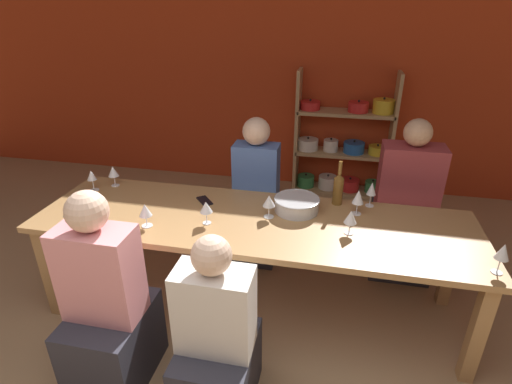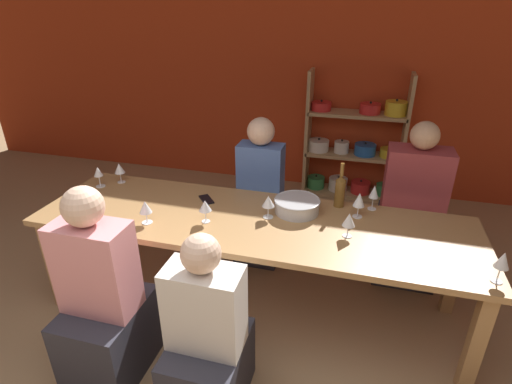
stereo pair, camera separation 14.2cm
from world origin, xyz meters
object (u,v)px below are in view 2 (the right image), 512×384
(wine_glass_white_a, at_px, (268,202))
(person_near_b, at_px, (207,346))
(wine_bottle_green, at_px, (340,190))
(cell_phone, at_px, (206,199))
(person_far_b, at_px, (260,207))
(person_far_a, at_px, (409,221))
(wine_glass_red_a, at_px, (98,172))
(shelf_unit, at_px, (353,149))
(mixing_bowl, at_px, (297,205))
(wine_glass_empty_c, at_px, (145,207))
(wine_glass_white_b, at_px, (359,200))
(wine_glass_empty_d, at_px, (70,206))
(wine_glass_empty_e, at_px, (503,261))
(wine_glass_white_d, at_px, (374,193))
(wine_glass_empty_b, at_px, (205,206))
(wine_glass_white_c, at_px, (119,169))
(dining_table, at_px, (252,229))
(wine_glass_empty_a, at_px, (349,220))
(person_near_a, at_px, (105,310))

(wine_glass_white_a, height_order, person_near_b, person_near_b)
(wine_bottle_green, xyz_separation_m, wine_glass_white_a, (-0.44, -0.29, -0.01))
(cell_phone, height_order, person_far_b, person_far_b)
(person_far_a, bearing_deg, wine_glass_red_a, 14.19)
(shelf_unit, relative_size, mixing_bowl, 4.46)
(cell_phone, distance_m, person_far_a, 1.60)
(wine_glass_empty_c, relative_size, wine_glass_red_a, 0.97)
(wine_glass_white_b, xyz_separation_m, cell_phone, (-1.06, -0.04, -0.12))
(person_near_b, xyz_separation_m, person_far_b, (-0.10, 1.46, 0.08))
(wine_glass_empty_d, height_order, wine_glass_empty_e, wine_glass_empty_e)
(wine_glass_white_d, bearing_deg, wine_glass_empty_d, -159.54)
(wine_bottle_green, xyz_separation_m, wine_glass_white_d, (0.22, 0.01, 0.00))
(wine_bottle_green, height_order, wine_glass_empty_c, wine_bottle_green)
(cell_phone, bearing_deg, person_far_b, 61.42)
(wine_glass_empty_c, xyz_separation_m, person_far_a, (1.71, 1.00, -0.39))
(wine_glass_empty_b, xyz_separation_m, wine_glass_empty_c, (-0.36, -0.11, -0.00))
(wine_glass_empty_b, bearing_deg, cell_phone, 111.50)
(wine_glass_empty_d, bearing_deg, wine_glass_white_c, 94.65)
(person_near_b, bearing_deg, wine_glass_white_d, 55.49)
(wine_glass_white_d, bearing_deg, wine_glass_empty_e, -45.92)
(wine_glass_white_d, distance_m, person_far_b, 1.02)
(wine_bottle_green, relative_size, person_far_b, 0.26)
(wine_glass_empty_c, distance_m, person_far_a, 2.02)
(dining_table, height_order, wine_glass_empty_a, wine_glass_empty_a)
(dining_table, height_order, wine_glass_red_a, wine_glass_red_a)
(shelf_unit, distance_m, wine_glass_white_d, 1.82)
(person_near_b, relative_size, person_far_b, 0.87)
(wine_glass_white_a, bearing_deg, wine_glass_white_c, 169.12)
(wine_glass_empty_e, bearing_deg, person_near_b, -160.80)
(wine_glass_empty_c, xyz_separation_m, person_far_b, (0.52, 0.91, -0.38))
(person_far_b, bearing_deg, wine_glass_white_d, 159.78)
(person_near_a, bearing_deg, shelf_unit, 66.96)
(wine_glass_white_b, distance_m, person_far_b, 0.99)
(wine_glass_empty_e, bearing_deg, shelf_unit, 108.77)
(wine_glass_empty_d, bearing_deg, wine_glass_empty_e, 1.17)
(wine_glass_white_a, bearing_deg, person_far_b, 109.16)
(mixing_bowl, relative_size, wine_glass_red_a, 1.93)
(wine_glass_white_c, distance_m, wine_glass_empty_e, 2.61)
(shelf_unit, relative_size, wine_glass_empty_d, 8.57)
(wine_glass_empty_c, xyz_separation_m, wine_glass_empty_e, (2.02, -0.06, 0.02))
(mixing_bowl, bearing_deg, person_far_a, 36.56)
(mixing_bowl, height_order, person_near_b, person_near_b)
(shelf_unit, relative_size, person_far_a, 1.10)
(wine_glass_empty_b, bearing_deg, wine_glass_empty_c, -162.57)
(wine_glass_white_b, height_order, wine_glass_empty_c, wine_glass_white_b)
(mixing_bowl, relative_size, wine_glass_empty_d, 1.92)
(wine_glass_white_b, distance_m, person_near_a, 1.69)
(dining_table, relative_size, wine_glass_empty_c, 18.55)
(mixing_bowl, xyz_separation_m, person_far_a, (0.80, 0.60, -0.33))
(wine_glass_empty_e, bearing_deg, dining_table, 168.10)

